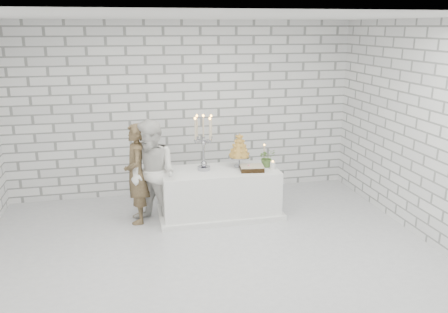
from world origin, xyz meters
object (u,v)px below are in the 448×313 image
(cake_table, at_px, (220,193))
(groom, at_px, (137,174))
(candelabra, at_px, (204,143))
(bride, at_px, (153,174))
(croquembouche, at_px, (239,150))

(cake_table, xyz_separation_m, groom, (-1.27, 0.04, 0.39))
(groom, relative_size, candelabra, 1.76)
(bride, relative_size, candelabra, 1.83)
(cake_table, distance_m, candelabra, 0.85)
(groom, distance_m, bride, 0.28)
(groom, bearing_deg, bride, 56.03)
(cake_table, bearing_deg, groom, 178.28)
(candelabra, xyz_separation_m, croquembouche, (0.58, 0.05, -0.16))
(cake_table, height_order, bride, bride)
(croquembouche, bearing_deg, groom, -177.60)
(groom, height_order, croquembouche, groom)
(cake_table, xyz_separation_m, croquembouche, (0.33, 0.11, 0.65))
(groom, relative_size, bride, 0.96)
(cake_table, relative_size, candelabra, 2.07)
(candelabra, bearing_deg, groom, -179.15)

